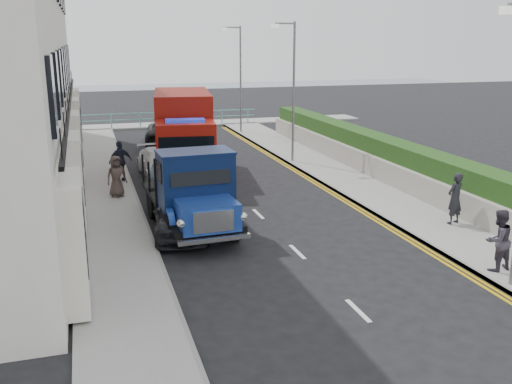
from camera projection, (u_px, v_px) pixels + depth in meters
name	position (u px, v px, depth m)	size (l,w,h in m)	color
ground	(324.00, 278.00, 15.22)	(120.00, 120.00, 0.00)	black
pavement_west	(107.00, 202.00, 22.07)	(2.40, 38.00, 0.12)	gray
pavement_east	(353.00, 183.00, 25.01)	(2.60, 38.00, 0.12)	gray
promenade	(167.00, 125.00, 42.01)	(30.00, 2.50, 0.12)	gray
sea_plane	(131.00, 91.00, 70.68)	(120.00, 120.00, 0.00)	slate
garden_east	(393.00, 162.00, 25.33)	(1.45, 28.00, 1.75)	#B2AD9E
seafront_railing	(168.00, 119.00, 41.14)	(13.00, 0.08, 1.11)	#59B2A5
lamp_mid	(291.00, 84.00, 28.29)	(1.23, 0.18, 7.00)	slate
lamp_far	(239.00, 73.00, 37.54)	(1.23, 0.18, 7.00)	slate
bedford_lorry	(195.00, 197.00, 18.32)	(2.57, 5.93, 2.75)	black
red_lorry	(184.00, 132.00, 26.25)	(3.44, 7.53, 3.81)	black
parked_car_front	(180.00, 212.00, 18.54)	(1.68, 4.18, 1.42)	black
parked_car_mid	(175.00, 183.00, 22.41)	(1.46, 4.18, 1.38)	#5688B9
parked_car_rear	(160.00, 163.00, 26.34)	(1.77, 4.35, 1.26)	silver
seafront_car_left	(170.00, 132.00, 34.12)	(2.68, 5.82, 1.62)	black
seafront_car_right	(179.00, 120.00, 39.54)	(1.82, 4.51, 1.54)	#A0A0A4
pedestrian_east_near	(455.00, 198.00, 19.11)	(0.64, 0.42, 1.76)	black
pedestrian_east_far	(498.00, 240.00, 15.23)	(0.83, 0.64, 1.70)	#3A3440
pedestrian_west_near	(120.00, 161.00, 24.88)	(1.04, 0.43, 1.77)	#1D2334
pedestrian_west_far	(116.00, 176.00, 22.45)	(0.81, 0.52, 1.65)	#443631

